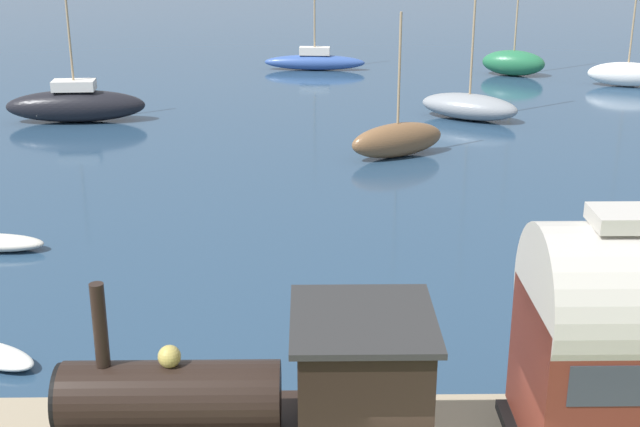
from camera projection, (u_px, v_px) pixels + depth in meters
The scene contains 9 objects.
harbor_water at pixel (341, 58), 55.17m from camera, with size 80.00×80.00×0.01m.
steam_locomotive at pixel (281, 391), 13.93m from camera, with size 2.37×6.26×3.46m.
sailboat_white at pixel (627, 74), 46.75m from camera, with size 2.28×4.22×7.87m.
sailboat_blue at pixel (315, 61), 51.16m from camera, with size 1.48×5.85×6.71m.
sailboat_brown at pixel (397, 139), 34.24m from camera, with size 2.71×4.04×5.52m.
sailboat_black at pixel (76, 105), 39.49m from camera, with size 1.95×6.19×5.84m.
sailboat_gray at pixel (469, 106), 39.97m from camera, with size 3.71×4.75×8.49m.
sailboat_green at pixel (513, 62), 49.55m from camera, with size 2.70×3.79×8.43m.
rowboat_far_out at pixel (601, 367), 18.78m from camera, with size 1.86×2.65×0.42m.
Camera 1 is at (-11.32, 2.13, 9.64)m, focal length 50.00 mm.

